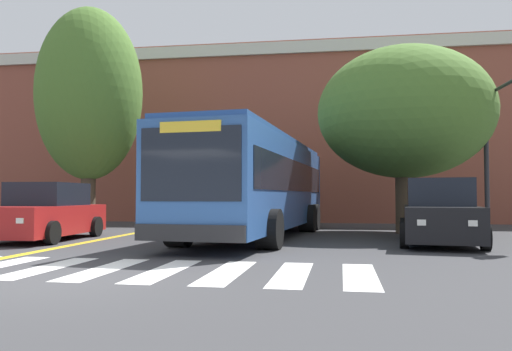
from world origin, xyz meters
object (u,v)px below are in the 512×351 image
car_red_near_lane (47,214)px  street_tree_curbside_large (405,113)px  street_tree_curbside_small (90,94)px  car_black_far_lane (439,214)px  car_navy_behind_bus (261,206)px  city_bus (258,184)px  traffic_light_near_corner (508,123)px

car_red_near_lane → street_tree_curbside_large: 12.55m
street_tree_curbside_small → street_tree_curbside_large: bearing=-5.2°
car_black_far_lane → car_navy_behind_bus: 14.05m
city_bus → car_black_far_lane: 5.66m
car_red_near_lane → city_bus: bearing=18.3°
city_bus → car_black_far_lane: (5.36, -1.59, -0.90)m
car_black_far_lane → traffic_light_near_corner: bearing=30.6°
car_navy_behind_bus → traffic_light_near_corner: size_ratio=0.91×
traffic_light_near_corner → street_tree_curbside_small: street_tree_curbside_small is taller
city_bus → car_navy_behind_bus: size_ratio=2.54×
city_bus → street_tree_curbside_large: (5.01, 2.24, 2.59)m
city_bus → car_black_far_lane: bearing=-16.6°
car_red_near_lane → traffic_light_near_corner: size_ratio=0.89×
car_navy_behind_bus → street_tree_curbside_small: street_tree_curbside_small is taller
street_tree_curbside_small → car_black_far_lane: bearing=-20.9°
car_black_far_lane → traffic_light_near_corner: size_ratio=0.96×
car_black_far_lane → street_tree_curbside_small: bearing=159.1°
car_red_near_lane → car_navy_behind_bus: (4.81, 12.78, -0.02)m
city_bus → traffic_light_near_corner: size_ratio=2.33×
car_red_near_lane → car_black_far_lane: car_black_far_lane is taller
city_bus → traffic_light_near_corner: 7.90m
city_bus → street_tree_curbside_large: bearing=24.1°
car_black_far_lane → traffic_light_near_corner: 3.84m
car_black_far_lane → street_tree_curbside_small: (-13.05, 4.99, 4.81)m
car_red_near_lane → street_tree_curbside_large: size_ratio=0.56×
car_red_near_lane → street_tree_curbside_small: size_ratio=0.50×
city_bus → car_navy_behind_bus: 10.85m
city_bus → car_navy_behind_bus: (-1.43, 10.71, -0.95)m
street_tree_curbside_large → car_red_near_lane: bearing=-159.0°
car_red_near_lane → car_navy_behind_bus: size_ratio=0.97×
car_black_far_lane → traffic_light_near_corner: (2.33, 1.38, 2.71)m
car_black_far_lane → street_tree_curbside_large: bearing=95.2°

